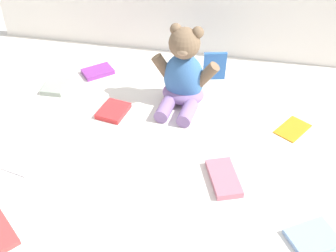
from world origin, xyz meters
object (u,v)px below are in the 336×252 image
Objects in this scene: book_case_3 at (113,111)px; book_case_5 at (98,72)px; book_case_8 at (215,66)px; book_case_6 at (224,178)px; teddy_bear at (184,76)px; book_case_1 at (313,238)px; book_case_7 at (293,128)px; book_case_4 at (18,159)px; book_case_2 at (55,87)px.

book_case_3 is 0.95× the size of book_case_5.
book_case_3 is 0.38m from book_case_8.
book_case_8 is at bearing -101.10° from book_case_6.
teddy_bear is 0.61m from book_case_1.
book_case_5 is 0.95× the size of book_case_7.
book_case_4 is 0.88× the size of book_case_6.
teddy_bear is 2.55× the size of book_case_5.
book_case_4 is at bearing 129.98° from book_case_5.
book_case_5 reaches higher than book_case_1.
book_case_1 is at bearing -85.25° from book_case_4.
book_case_4 is (-0.78, 0.11, -0.00)m from book_case_1.
book_case_4 is 0.56m from book_case_6.
book_case_8 is at bearing -125.36° from book_case_5.
book_case_1 is at bearing -170.49° from book_case_5.
book_case_3 reaches higher than book_case_7.
book_case_7 is (0.34, -0.08, -0.09)m from teddy_bear.
book_case_1 is 0.26m from book_case_6.
book_case_3 is 0.24m from book_case_5.
book_case_6 is (0.16, -0.33, -0.09)m from teddy_bear.
book_case_6 reaches higher than book_case_2.
book_case_8 is at bearing 67.87° from teddy_bear.
book_case_6 reaches higher than book_case_4.
book_case_7 is 1.01× the size of book_case_8.
book_case_8 reaches higher than book_case_4.
book_case_3 is (0.23, -0.09, -0.00)m from book_case_2.
book_case_4 reaches higher than book_case_7.
book_case_7 is at bearing -166.70° from book_case_3.
book_case_4 is (-0.19, -0.26, -0.00)m from book_case_3.
book_case_2 reaches higher than book_case_5.
book_case_5 is (-0.70, 0.58, 0.00)m from book_case_1.
book_case_2 is 0.25m from book_case_3.
teddy_bear reaches higher than book_case_5.
teddy_bear is 0.25m from book_case_3.
teddy_bear is at bearing -132.00° from book_case_8.
book_case_4 is at bearing -146.77° from book_case_8.
book_case_1 is 0.91m from book_case_5.
book_case_8 is at bearing -7.88° from book_case_7.
book_case_3 is at bearing 157.00° from book_case_2.
book_case_6 reaches higher than book_case_7.
book_case_8 is at bearing -164.42° from book_case_2.
book_case_1 is at bearing 148.90° from book_case_2.
book_case_5 is 0.70m from book_case_7.
book_case_1 is 0.79m from book_case_4.
book_case_1 is 1.05× the size of book_case_5.
book_case_1 is 0.82× the size of book_case_6.
book_case_2 is at bearing 96.56° from book_case_5.
book_case_1 is at bearing 127.51° from book_case_7.
book_case_6 is at bearing 86.25° from book_case_7.
book_case_3 and book_case_5 have the same top height.
book_case_3 is (-0.21, -0.10, -0.09)m from teddy_bear.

